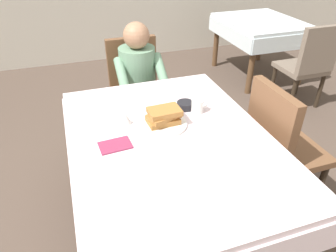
% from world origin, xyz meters
% --- Properties ---
extents(ground_plane, '(14.00, 14.00, 0.00)m').
position_xyz_m(ground_plane, '(0.00, 0.00, 0.00)').
color(ground_plane, brown).
extents(dining_table_main, '(1.12, 1.52, 0.74)m').
position_xyz_m(dining_table_main, '(0.00, 0.00, 0.65)').
color(dining_table_main, silver).
rests_on(dining_table_main, ground).
extents(chair_diner, '(0.44, 0.45, 0.93)m').
position_xyz_m(chair_diner, '(0.07, 1.17, 0.53)').
color(chair_diner, brown).
rests_on(chair_diner, ground).
extents(diner_person, '(0.40, 0.43, 1.12)m').
position_xyz_m(diner_person, '(0.07, 1.01, 0.67)').
color(diner_person, gray).
rests_on(diner_person, ground).
extents(chair_right_side, '(0.45, 0.44, 0.93)m').
position_xyz_m(chair_right_side, '(0.77, 0.00, 0.53)').
color(chair_right_side, brown).
rests_on(chair_right_side, ground).
extents(plate_breakfast, '(0.28, 0.28, 0.02)m').
position_xyz_m(plate_breakfast, '(-0.00, 0.13, 0.75)').
color(plate_breakfast, white).
rests_on(plate_breakfast, dining_table_main).
extents(breakfast_stack, '(0.21, 0.16, 0.09)m').
position_xyz_m(breakfast_stack, '(0.00, 0.13, 0.80)').
color(breakfast_stack, '#A36B33').
rests_on(breakfast_stack, plate_breakfast).
extents(cup_coffee, '(0.11, 0.08, 0.08)m').
position_xyz_m(cup_coffee, '(0.26, 0.21, 0.78)').
color(cup_coffee, white).
rests_on(cup_coffee, dining_table_main).
extents(bowl_butter, '(0.11, 0.11, 0.04)m').
position_xyz_m(bowl_butter, '(0.20, 0.28, 0.76)').
color(bowl_butter, black).
rests_on(bowl_butter, dining_table_main).
extents(syrup_pitcher, '(0.08, 0.08, 0.07)m').
position_xyz_m(syrup_pitcher, '(-0.21, 0.21, 0.78)').
color(syrup_pitcher, silver).
rests_on(syrup_pitcher, dining_table_main).
extents(fork_left_of_plate, '(0.03, 0.18, 0.00)m').
position_xyz_m(fork_left_of_plate, '(-0.19, 0.11, 0.74)').
color(fork_left_of_plate, silver).
rests_on(fork_left_of_plate, dining_table_main).
extents(knife_right_of_plate, '(0.02, 0.20, 0.00)m').
position_xyz_m(knife_right_of_plate, '(0.19, 0.11, 0.74)').
color(knife_right_of_plate, silver).
rests_on(knife_right_of_plate, dining_table_main).
extents(spoon_near_edge, '(0.15, 0.02, 0.00)m').
position_xyz_m(spoon_near_edge, '(0.02, -0.23, 0.74)').
color(spoon_near_edge, silver).
rests_on(spoon_near_edge, dining_table_main).
extents(napkin_folded, '(0.18, 0.13, 0.01)m').
position_xyz_m(napkin_folded, '(-0.31, 0.01, 0.74)').
color(napkin_folded, '#8C2D4C').
rests_on(napkin_folded, dining_table_main).
extents(background_table_far, '(0.92, 1.12, 0.74)m').
position_xyz_m(background_table_far, '(1.93, 2.07, 0.62)').
color(background_table_far, silver).
rests_on(background_table_far, ground).
extents(background_chair_empty, '(0.44, 0.45, 0.93)m').
position_xyz_m(background_chair_empty, '(1.93, 1.12, 0.53)').
color(background_chair_empty, '#7A6B5B').
rests_on(background_chair_empty, ground).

